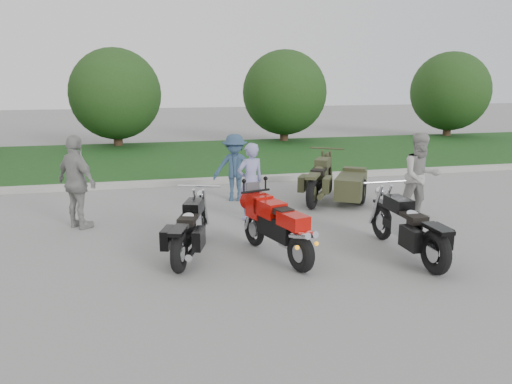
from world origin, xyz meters
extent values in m
plane|color=gray|center=(0.00, 0.00, 0.00)|extent=(80.00, 80.00, 0.00)
cube|color=#A5A39B|center=(0.00, 6.00, 0.07)|extent=(60.00, 0.30, 0.15)
cube|color=#25531C|center=(0.00, 10.15, 0.07)|extent=(60.00, 8.00, 0.14)
cylinder|color=#3F2B1C|center=(-3.00, 13.50, 0.60)|extent=(0.36, 0.36, 1.20)
sphere|color=#1C3312|center=(-3.00, 13.50, 2.20)|extent=(3.60, 3.60, 3.60)
cylinder|color=#3F2B1C|center=(4.00, 13.50, 0.60)|extent=(0.36, 0.36, 1.20)
sphere|color=#1C3312|center=(4.00, 13.50, 2.20)|extent=(3.60, 3.60, 3.60)
cylinder|color=#3F2B1C|center=(12.00, 13.50, 0.60)|extent=(0.36, 0.36, 1.20)
sphere|color=#1C3312|center=(12.00, 13.50, 2.20)|extent=(3.60, 3.60, 3.60)
torus|color=black|center=(0.14, -0.63, 0.30)|extent=(0.35, 0.63, 0.60)
torus|color=black|center=(-0.28, 0.71, 0.29)|extent=(0.28, 0.59, 0.58)
cube|color=black|center=(-0.06, -0.01, 0.53)|extent=(0.52, 0.91, 0.34)
cube|color=#AF0C07|center=(-0.12, 0.20, 0.79)|extent=(0.47, 0.61, 0.25)
cube|color=#AF0C07|center=(0.07, -0.43, 0.76)|extent=(0.43, 0.59, 0.21)
cube|color=black|center=(-0.02, -0.13, 0.83)|extent=(0.34, 0.40, 0.10)
cube|color=#AF0C07|center=(-0.23, 0.55, 0.76)|extent=(0.43, 0.47, 0.39)
cylinder|color=silver|center=(0.09, -0.70, 0.60)|extent=(0.23, 0.46, 0.21)
cylinder|color=silver|center=(0.22, -0.66, 0.60)|extent=(0.23, 0.46, 0.21)
torus|color=black|center=(-1.65, -0.24, 0.32)|extent=(0.36, 0.66, 0.65)
torus|color=black|center=(-1.16, 1.25, 0.30)|extent=(0.30, 0.61, 0.61)
cube|color=black|center=(-1.40, 0.50, 0.40)|extent=(0.56, 1.15, 0.13)
cube|color=silver|center=(-1.40, 0.50, 0.48)|extent=(0.41, 0.50, 0.33)
cube|color=black|center=(-1.31, 0.78, 0.74)|extent=(0.42, 0.58, 0.21)
cube|color=black|center=(-1.45, 0.37, 0.65)|extent=(0.40, 0.54, 0.11)
cube|color=black|center=(-1.65, -0.24, 0.67)|extent=(0.36, 0.56, 0.06)
cylinder|color=silver|center=(-1.35, 0.13, 0.27)|extent=(0.42, 1.02, 0.10)
torus|color=black|center=(2.06, -1.17, 0.35)|extent=(0.18, 0.70, 0.69)
torus|color=black|center=(2.05, 0.51, 0.33)|extent=(0.13, 0.65, 0.65)
cube|color=black|center=(2.05, -0.33, 0.43)|extent=(0.24, 1.23, 0.14)
cube|color=silver|center=(2.05, -0.33, 0.51)|extent=(0.31, 0.46, 0.36)
cube|color=black|center=(2.05, -0.02, 0.80)|extent=(0.29, 0.56, 0.22)
cube|color=black|center=(2.05, -0.48, 0.69)|extent=(0.29, 0.51, 0.12)
cube|color=black|center=(2.06, -1.17, 0.71)|extent=(0.23, 0.56, 0.06)
cylinder|color=silver|center=(2.24, -0.69, 0.29)|extent=(0.11, 1.12, 0.10)
torus|color=black|center=(1.52, 2.79, 0.37)|extent=(0.53, 0.72, 0.73)
torus|color=black|center=(2.43, 4.32, 0.34)|extent=(0.46, 0.66, 0.69)
cube|color=black|center=(1.98, 3.56, 0.45)|extent=(0.86, 1.23, 0.15)
cube|color=#373A22|center=(1.98, 3.56, 0.54)|extent=(0.52, 0.58, 0.38)
cube|color=#373A22|center=(2.14, 3.83, 0.84)|extent=(0.56, 0.66, 0.24)
cube|color=black|center=(1.89, 3.42, 0.73)|extent=(0.53, 0.62, 0.13)
cube|color=#373A22|center=(1.52, 2.79, 0.75)|extent=(0.51, 0.63, 0.06)
cylinder|color=#373A22|center=(1.95, 3.13, 0.30)|extent=(0.70, 1.07, 0.11)
cube|color=#373A22|center=(2.57, 3.08, 0.43)|extent=(1.22, 1.50, 0.48)
torus|color=black|center=(2.80, 2.94, 0.30)|extent=(0.42, 0.58, 0.60)
imported|color=#8687B7|center=(0.01, 2.31, 0.80)|extent=(0.66, 0.52, 1.60)
imported|color=#9C9A96|center=(3.44, 1.61, 0.89)|extent=(0.90, 0.72, 1.78)
imported|color=#2E4661|center=(0.00, 3.97, 0.79)|extent=(1.15, 0.86, 1.58)
imported|color=gray|center=(-3.36, 2.50, 0.91)|extent=(1.04, 1.10, 1.82)
camera|label=1|loc=(-2.14, -7.39, 2.90)|focal=35.00mm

